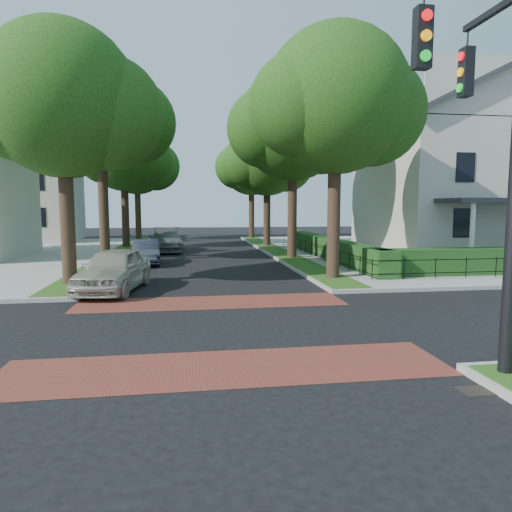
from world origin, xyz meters
The scene contains 23 objects.
ground centered at (0.00, 0.00, 0.00)m, with size 120.00×120.00×0.00m, color black.
sidewalk_ne centered at (19.50, 19.00, 0.07)m, with size 30.00×30.00×0.15m, color gray.
crosswalk_far centered at (0.00, 3.20, 0.01)m, with size 9.00×2.20×0.01m, color maroon.
crosswalk_near centered at (0.00, -3.20, 0.01)m, with size 9.00×2.20×0.01m, color maroon.
storm_drain centered at (4.30, -5.00, 0.01)m, with size 0.65×0.45×0.01m, color black.
grass_strip_ne centered at (5.40, 19.10, 0.16)m, with size 1.60×29.80×0.02m, color #264F16.
grass_strip_nw centered at (-5.40, 19.10, 0.16)m, with size 1.60×29.80×0.02m, color #264F16.
tree_right_near centered at (5.60, 7.24, 7.63)m, with size 7.75×6.67×10.66m.
tree_right_mid centered at (5.61, 15.25, 7.99)m, with size 8.25×7.09×11.22m.
tree_right_far centered at (5.60, 24.22, 6.91)m, with size 7.25×6.23×9.74m.
tree_right_back centered at (5.60, 33.23, 7.27)m, with size 7.50×6.45×10.20m.
tree_left_near centered at (-5.40, 7.23, 7.27)m, with size 7.50×6.45×10.20m.
tree_left_mid centered at (-5.39, 15.24, 8.34)m, with size 8.00×6.88×11.48m.
tree_left_far centered at (-5.40, 24.22, 7.12)m, with size 7.00×6.02×9.86m.
tree_left_back centered at (-5.40, 33.24, 7.41)m, with size 7.75×6.66×10.44m.
hedge_main_road centered at (7.70, 15.00, 0.75)m, with size 1.00×18.00×1.20m, color #173E15.
fence_main_road centered at (6.90, 15.00, 0.60)m, with size 0.06×18.00×0.90m, color black, non-canonical shape.
house_victorian centered at (17.51, 15.92, 6.02)m, with size 13.00×13.05×12.48m.
house_left_far centered at (-15.49, 31.99, 5.04)m, with size 10.00×9.00×10.14m.
traffic_signal centered at (4.89, -4.41, 4.71)m, with size 2.17×2.00×8.00m.
parked_car_front centered at (-3.60, 5.86, 0.84)m, with size 1.98×4.91×1.67m, color #B6B3A4.
parked_car_middle centered at (-3.13, 14.09, 0.68)m, with size 1.44×4.14×1.36m, color #222733.
parked_car_rear centered at (-2.34, 21.49, 0.85)m, with size 2.38×5.85×1.70m, color slate.
Camera 1 is at (-0.73, -12.09, 3.25)m, focal length 32.00 mm.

